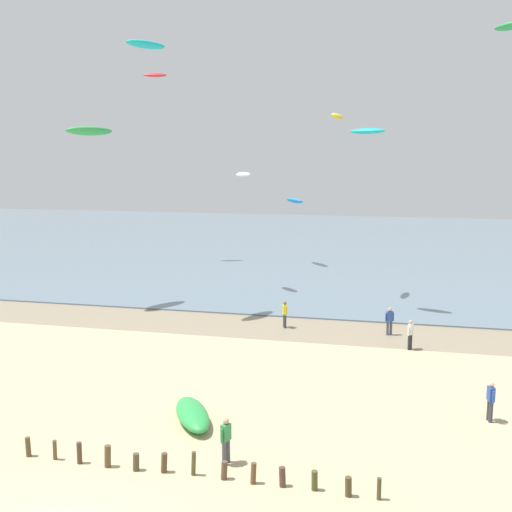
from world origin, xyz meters
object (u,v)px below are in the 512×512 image
person_nearest_camera (410,334)px  kite_aloft_5 (243,174)px  kite_aloft_7 (155,75)px  kite_aloft_4 (146,44)px  person_by_waterline (285,313)px  person_left_flank (491,400)px  kite_aloft_8 (337,116)px  person_mid_beach (226,439)px  kite_aloft_3 (367,131)px  kite_aloft_6 (512,26)px  kite_aloft_0 (89,131)px  person_right_flank (390,320)px  kite_aloft_1 (295,201)px  grounded_kite (192,414)px

person_nearest_camera → kite_aloft_5: kite_aloft_5 is taller
kite_aloft_7 → kite_aloft_4: bearing=-86.5°
person_by_waterline → person_left_flank: bearing=-47.7°
kite_aloft_5 → kite_aloft_8: bearing=-133.4°
person_nearest_camera → kite_aloft_5: 19.86m
kite_aloft_7 → kite_aloft_8: 23.09m
person_mid_beach → person_nearest_camera: bearing=65.2°
kite_aloft_3 → kite_aloft_4: size_ratio=0.85×
kite_aloft_5 → kite_aloft_6: 24.86m
kite_aloft_3 → kite_aloft_8: size_ratio=1.08×
kite_aloft_0 → person_by_waterline: bearing=111.3°
person_mid_beach → kite_aloft_4: kite_aloft_4 is taller
person_nearest_camera → kite_aloft_6: 29.76m
person_mid_beach → kite_aloft_6: bearing=67.6°
person_right_flank → kite_aloft_0: size_ratio=0.48×
kite_aloft_0 → kite_aloft_7: size_ratio=1.52×
person_mid_beach → kite_aloft_5: 29.10m
person_nearest_camera → person_left_flank: bearing=-71.6°
kite_aloft_1 → kite_aloft_7: kite_aloft_7 is taller
person_nearest_camera → grounded_kite: 14.63m
person_nearest_camera → kite_aloft_0: (-21.94, 5.40, 11.55)m
person_nearest_camera → kite_aloft_4: size_ratio=0.58×
person_left_flank → person_by_waterline: bearing=132.3°
person_mid_beach → kite_aloft_0: size_ratio=0.48×
person_right_flank → kite_aloft_4: 23.16m
person_mid_beach → kite_aloft_6: (14.40, 34.97, 20.18)m
grounded_kite → kite_aloft_0: size_ratio=0.95×
person_mid_beach → kite_aloft_3: bearing=80.8°
person_mid_beach → grounded_kite: person_mid_beach is taller
kite_aloft_3 → person_mid_beach: bearing=100.1°
person_by_waterline → person_left_flank: size_ratio=1.00×
person_nearest_camera → person_by_waterline: 8.11m
kite_aloft_1 → kite_aloft_5: size_ratio=1.38×
person_right_flank → kite_aloft_6: size_ratio=0.52×
kite_aloft_0 → grounded_kite: bearing=69.1°
kite_aloft_5 → kite_aloft_7: bearing=4.8°
person_left_flank → person_right_flank: 12.12m
person_by_waterline → kite_aloft_5: (-5.13, 9.91, 8.40)m
kite_aloft_6 → kite_aloft_3: bearing=96.3°
person_mid_beach → kite_aloft_8: 29.76m
kite_aloft_1 → kite_aloft_8: 15.20m
person_by_waterline → kite_aloft_8: size_ratio=0.74×
kite_aloft_5 → kite_aloft_6: (20.46, 7.78, 11.79)m
person_nearest_camera → kite_aloft_3: (-3.03, 8.11, 11.48)m
kite_aloft_1 → kite_aloft_5: (-2.23, -12.03, 2.88)m
person_mid_beach → kite_aloft_4: (-10.27, 18.44, 16.86)m
kite_aloft_8 → kite_aloft_1: bearing=-147.6°
person_by_waterline → kite_aloft_3: kite_aloft_3 is taller
kite_aloft_6 → kite_aloft_7: kite_aloft_6 is taller
kite_aloft_1 → kite_aloft_4: (-6.44, -20.78, 11.34)m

